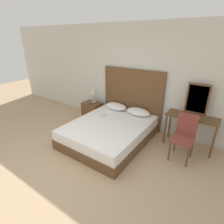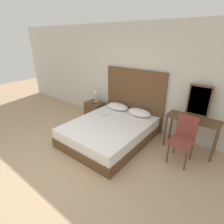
{
  "view_description": "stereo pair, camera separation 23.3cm",
  "coord_description": "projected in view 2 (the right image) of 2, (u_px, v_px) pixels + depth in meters",
  "views": [
    {
      "loc": [
        2.19,
        -1.41,
        2.34
      ],
      "look_at": [
        0.04,
        1.72,
        0.71
      ],
      "focal_mm": 28.0,
      "sensor_mm": 36.0,
      "label": 1
    },
    {
      "loc": [
        2.38,
        -1.28,
        2.34
      ],
      "look_at": [
        0.04,
        1.72,
        0.71
      ],
      "focal_mm": 28.0,
      "sensor_mm": 36.0,
      "label": 2
    }
  ],
  "objects": [
    {
      "name": "vanity_desk",
      "position": [
        192.0,
        124.0,
        3.73
      ],
      "size": [
        1.07,
        0.44,
        0.77
      ],
      "color": "brown",
      "rests_on": "ground_plane"
    },
    {
      "name": "wall_back",
      "position": [
        135.0,
        77.0,
        4.66
      ],
      "size": [
        10.0,
        0.06,
        2.7
      ],
      "color": "silver",
      "rests_on": "ground_plane"
    },
    {
      "name": "chair",
      "position": [
        184.0,
        136.0,
        3.44
      ],
      "size": [
        0.41,
        0.45,
        0.95
      ],
      "color": "brown",
      "rests_on": "ground_plane"
    },
    {
      "name": "vanity_mirror",
      "position": [
        199.0,
        101.0,
        3.68
      ],
      "size": [
        0.47,
        0.03,
        0.68
      ],
      "color": "brown",
      "rests_on": "vanity_desk"
    },
    {
      "name": "phone_on_nightstand",
      "position": [
        93.0,
        103.0,
        5.27
      ],
      "size": [
        0.12,
        0.17,
        0.01
      ],
      "color": "#232328",
      "rests_on": "nightstand"
    },
    {
      "name": "nightstand",
      "position": [
        95.0,
        110.0,
        5.47
      ],
      "size": [
        0.55,
        0.41,
        0.49
      ],
      "color": "brown",
      "rests_on": "ground_plane"
    },
    {
      "name": "phone_on_bed",
      "position": [
        104.0,
        115.0,
        4.55
      ],
      "size": [
        0.16,
        0.14,
        0.01
      ],
      "color": "#B7B7BC",
      "rests_on": "bed"
    },
    {
      "name": "ground_plane",
      "position": [
        52.0,
        176.0,
        3.2
      ],
      "size": [
        16.0,
        16.0,
        0.0
      ],
      "primitive_type": "plane",
      "color": "tan"
    },
    {
      "name": "bed",
      "position": [
        109.0,
        131.0,
        4.25
      ],
      "size": [
        1.69,
        2.1,
        0.46
      ],
      "color": "brown",
      "rests_on": "ground_plane"
    },
    {
      "name": "headboard",
      "position": [
        134.0,
        98.0,
        4.8
      ],
      "size": [
        1.77,
        0.05,
        1.58
      ],
      "color": "brown",
      "rests_on": "ground_plane"
    },
    {
      "name": "pillow_right",
      "position": [
        139.0,
        112.0,
        4.52
      ],
      "size": [
        0.63,
        0.37,
        0.18
      ],
      "color": "white",
      "rests_on": "bed"
    },
    {
      "name": "table_lamp",
      "position": [
        96.0,
        91.0,
        5.29
      ],
      "size": [
        0.2,
        0.2,
        0.44
      ],
      "color": "tan",
      "rests_on": "nightstand"
    },
    {
      "name": "pillow_left",
      "position": [
        118.0,
        106.0,
        4.91
      ],
      "size": [
        0.63,
        0.37,
        0.18
      ],
      "color": "white",
      "rests_on": "bed"
    }
  ]
}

